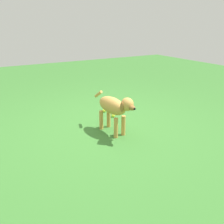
% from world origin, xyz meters
% --- Properties ---
extents(ground, '(14.00, 14.00, 0.00)m').
position_xyz_m(ground, '(0.00, 0.00, 0.00)').
color(ground, '#38722D').
extents(dog, '(0.96, 0.31, 0.65)m').
position_xyz_m(dog, '(-0.25, -0.00, 0.43)').
color(dog, '#C69347').
rests_on(dog, ground).
extents(tennis_ball_0, '(0.07, 0.07, 0.07)m').
position_xyz_m(tennis_ball_0, '(0.63, -0.29, 0.03)').
color(tennis_ball_0, yellow).
rests_on(tennis_ball_0, ground).
extents(tennis_ball_1, '(0.07, 0.07, 0.07)m').
position_xyz_m(tennis_ball_1, '(0.32, -0.31, 0.03)').
color(tennis_ball_1, '#D0E135').
rests_on(tennis_ball_1, ground).
extents(tennis_ball_2, '(0.07, 0.07, 0.07)m').
position_xyz_m(tennis_ball_2, '(0.42, -0.58, 0.03)').
color(tennis_ball_2, '#C9DB2E').
rests_on(tennis_ball_2, ground).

